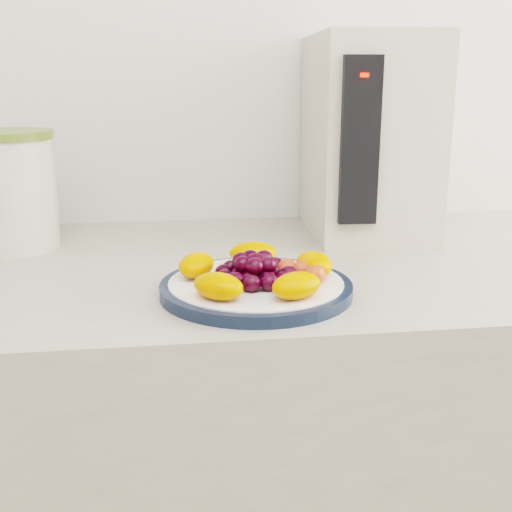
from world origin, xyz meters
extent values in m
cylinder|color=#111D32|center=(0.05, 1.05, 0.91)|extent=(0.24, 0.24, 0.01)
cylinder|color=white|center=(0.05, 1.05, 0.91)|extent=(0.22, 0.22, 0.02)
cylinder|color=#3E5E1F|center=(-0.31, 1.33, 0.99)|extent=(0.19, 0.19, 0.17)
cylinder|color=#5A6D2C|center=(-0.31, 1.33, 1.08)|extent=(0.20, 0.20, 0.01)
cube|color=beige|center=(0.28, 1.36, 1.07)|extent=(0.21, 0.28, 0.33)
cube|color=black|center=(0.23, 1.22, 1.07)|extent=(0.06, 0.02, 0.25)
cube|color=#FF0C05|center=(0.23, 1.21, 1.17)|extent=(0.01, 0.01, 0.01)
ellipsoid|color=#FE6B00|center=(0.12, 1.06, 0.93)|extent=(0.05, 0.07, 0.03)
ellipsoid|color=#FE6B00|center=(0.05, 1.13, 0.93)|extent=(0.07, 0.05, 0.03)
ellipsoid|color=#FE6B00|center=(-0.03, 1.08, 0.93)|extent=(0.06, 0.08, 0.03)
ellipsoid|color=#FE6B00|center=(-0.01, 0.99, 0.93)|extent=(0.08, 0.07, 0.03)
ellipsoid|color=#FE6B00|center=(0.08, 0.98, 0.93)|extent=(0.08, 0.07, 0.03)
ellipsoid|color=black|center=(0.05, 1.05, 0.93)|extent=(0.02, 0.02, 0.02)
ellipsoid|color=black|center=(0.07, 1.05, 0.93)|extent=(0.02, 0.02, 0.02)
ellipsoid|color=black|center=(0.06, 1.06, 0.93)|extent=(0.02, 0.02, 0.02)
ellipsoid|color=black|center=(0.03, 1.06, 0.93)|extent=(0.02, 0.02, 0.02)
ellipsoid|color=black|center=(0.02, 1.05, 0.93)|extent=(0.02, 0.02, 0.02)
ellipsoid|color=black|center=(0.03, 1.03, 0.93)|extent=(0.02, 0.02, 0.02)
ellipsoid|color=black|center=(0.06, 1.03, 0.93)|extent=(0.02, 0.02, 0.02)
ellipsoid|color=black|center=(0.08, 1.06, 0.93)|extent=(0.02, 0.02, 0.02)
ellipsoid|color=black|center=(0.07, 1.08, 0.93)|extent=(0.02, 0.02, 0.02)
ellipsoid|color=black|center=(0.06, 1.09, 0.93)|extent=(0.02, 0.02, 0.02)
ellipsoid|color=black|center=(0.03, 1.09, 0.93)|extent=(0.02, 0.02, 0.02)
ellipsoid|color=black|center=(0.02, 1.08, 0.93)|extent=(0.02, 0.02, 0.02)
ellipsoid|color=black|center=(0.01, 1.06, 0.93)|extent=(0.02, 0.02, 0.02)
ellipsoid|color=black|center=(0.01, 1.04, 0.93)|extent=(0.02, 0.02, 0.02)
ellipsoid|color=black|center=(0.02, 1.02, 0.93)|extent=(0.02, 0.02, 0.02)
ellipsoid|color=black|center=(0.03, 1.01, 0.93)|extent=(0.02, 0.02, 0.02)
ellipsoid|color=black|center=(0.06, 1.01, 0.93)|extent=(0.02, 0.02, 0.02)
ellipsoid|color=black|center=(0.07, 1.02, 0.93)|extent=(0.02, 0.02, 0.02)
ellipsoid|color=black|center=(0.08, 1.04, 0.93)|extent=(0.02, 0.02, 0.02)
ellipsoid|color=black|center=(0.05, 1.05, 0.94)|extent=(0.02, 0.02, 0.02)
ellipsoid|color=black|center=(0.06, 1.06, 0.94)|extent=(0.02, 0.02, 0.02)
ellipsoid|color=black|center=(0.04, 1.07, 0.94)|extent=(0.02, 0.02, 0.02)
ellipsoid|color=black|center=(0.03, 1.05, 0.94)|extent=(0.02, 0.02, 0.02)
ellipsoid|color=black|center=(0.03, 1.04, 0.94)|extent=(0.02, 0.02, 0.02)
ellipsoid|color=black|center=(0.04, 1.03, 0.94)|extent=(0.02, 0.02, 0.02)
ellipsoid|color=black|center=(0.06, 1.03, 0.94)|extent=(0.02, 0.02, 0.02)
ellipsoid|color=red|center=(0.11, 1.05, 0.93)|extent=(0.03, 0.03, 0.02)
ellipsoid|color=red|center=(0.13, 1.05, 0.93)|extent=(0.04, 0.03, 0.02)
ellipsoid|color=red|center=(0.12, 1.03, 0.93)|extent=(0.04, 0.04, 0.02)
ellipsoid|color=red|center=(0.09, 1.06, 0.93)|extent=(0.04, 0.04, 0.02)
camera|label=1|loc=(-0.06, 0.29, 1.16)|focal=45.00mm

